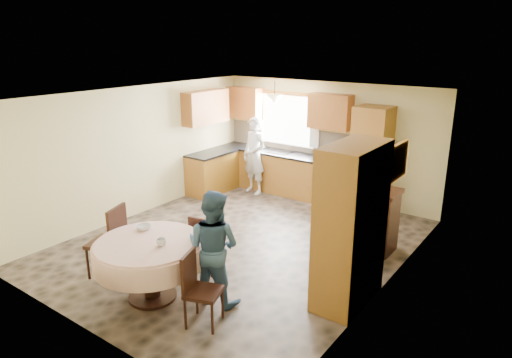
{
  "coord_description": "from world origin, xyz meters",
  "views": [
    {
      "loc": [
        4.39,
        -5.61,
        3.36
      ],
      "look_at": [
        0.11,
        0.3,
        1.09
      ],
      "focal_mm": 32.0,
      "sensor_mm": 36.0,
      "label": 1
    }
  ],
  "objects_px": {
    "sideboard": "(355,217)",
    "chair_back": "(204,241)",
    "person_dining": "(213,247)",
    "oven_tower": "(371,161)",
    "chair_left": "(111,238)",
    "cupboard": "(351,226)",
    "person_sink": "(254,156)",
    "dining_table": "(150,254)",
    "chair_right": "(198,285)"
  },
  "relations": [
    {
      "from": "sideboard",
      "to": "chair_right",
      "type": "height_order",
      "value": "sideboard"
    },
    {
      "from": "sideboard",
      "to": "chair_left",
      "type": "distance_m",
      "value": 3.9
    },
    {
      "from": "chair_right",
      "to": "dining_table",
      "type": "bearing_deg",
      "value": 67.18
    },
    {
      "from": "person_dining",
      "to": "dining_table",
      "type": "bearing_deg",
      "value": 23.83
    },
    {
      "from": "sideboard",
      "to": "person_sink",
      "type": "xyz_separation_m",
      "value": [
        -2.97,
        1.2,
        0.37
      ]
    },
    {
      "from": "cupboard",
      "to": "dining_table",
      "type": "height_order",
      "value": "cupboard"
    },
    {
      "from": "chair_left",
      "to": "person_dining",
      "type": "distance_m",
      "value": 1.69
    },
    {
      "from": "oven_tower",
      "to": "dining_table",
      "type": "bearing_deg",
      "value": -102.63
    },
    {
      "from": "cupboard",
      "to": "sideboard",
      "type": "bearing_deg",
      "value": 111.2
    },
    {
      "from": "sideboard",
      "to": "chair_back",
      "type": "bearing_deg",
      "value": -122.41
    },
    {
      "from": "cupboard",
      "to": "chair_back",
      "type": "bearing_deg",
      "value": -164.82
    },
    {
      "from": "oven_tower",
      "to": "chair_right",
      "type": "bearing_deg",
      "value": -92.08
    },
    {
      "from": "chair_left",
      "to": "person_sink",
      "type": "xyz_separation_m",
      "value": [
        -0.55,
        4.26,
        0.26
      ]
    },
    {
      "from": "sideboard",
      "to": "chair_back",
      "type": "xyz_separation_m",
      "value": [
        -1.4,
        -2.2,
        0.0
      ]
    },
    {
      "from": "person_sink",
      "to": "chair_back",
      "type": "bearing_deg",
      "value": -53.49
    },
    {
      "from": "person_dining",
      "to": "sideboard",
      "type": "bearing_deg",
      "value": -114.96
    },
    {
      "from": "dining_table",
      "to": "chair_right",
      "type": "height_order",
      "value": "chair_right"
    },
    {
      "from": "chair_right",
      "to": "chair_left",
      "type": "bearing_deg",
      "value": 66.02
    },
    {
      "from": "chair_left",
      "to": "chair_back",
      "type": "distance_m",
      "value": 1.34
    },
    {
      "from": "chair_back",
      "to": "dining_table",
      "type": "bearing_deg",
      "value": 72.31
    },
    {
      "from": "chair_left",
      "to": "person_dining",
      "type": "bearing_deg",
      "value": 82.84
    },
    {
      "from": "person_sink",
      "to": "chair_right",
      "type": "bearing_deg",
      "value": -49.98
    },
    {
      "from": "chair_back",
      "to": "person_dining",
      "type": "distance_m",
      "value": 0.83
    },
    {
      "from": "chair_right",
      "to": "person_sink",
      "type": "relative_size",
      "value": 0.54
    },
    {
      "from": "oven_tower",
      "to": "sideboard",
      "type": "xyz_separation_m",
      "value": [
        0.43,
        -1.59,
        -0.57
      ]
    },
    {
      "from": "sideboard",
      "to": "cupboard",
      "type": "relative_size",
      "value": 0.65
    },
    {
      "from": "chair_left",
      "to": "chair_right",
      "type": "relative_size",
      "value": 1.16
    },
    {
      "from": "oven_tower",
      "to": "sideboard",
      "type": "relative_size",
      "value": 1.53
    },
    {
      "from": "sideboard",
      "to": "person_dining",
      "type": "bearing_deg",
      "value": -106.15
    },
    {
      "from": "oven_tower",
      "to": "sideboard",
      "type": "height_order",
      "value": "oven_tower"
    },
    {
      "from": "sideboard",
      "to": "person_sink",
      "type": "distance_m",
      "value": 3.22
    },
    {
      "from": "oven_tower",
      "to": "chair_back",
      "type": "height_order",
      "value": "oven_tower"
    },
    {
      "from": "cupboard",
      "to": "chair_left",
      "type": "distance_m",
      "value": 3.4
    },
    {
      "from": "dining_table",
      "to": "person_sink",
      "type": "relative_size",
      "value": 0.84
    },
    {
      "from": "chair_left",
      "to": "chair_back",
      "type": "xyz_separation_m",
      "value": [
        1.02,
        0.86,
        -0.1
      ]
    },
    {
      "from": "cupboard",
      "to": "chair_right",
      "type": "relative_size",
      "value": 2.3
    },
    {
      "from": "cupboard",
      "to": "chair_right",
      "type": "bearing_deg",
      "value": -128.8
    },
    {
      "from": "cupboard",
      "to": "person_sink",
      "type": "xyz_separation_m",
      "value": [
        -3.61,
        2.85,
        -0.21
      ]
    },
    {
      "from": "oven_tower",
      "to": "chair_left",
      "type": "xyz_separation_m",
      "value": [
        -1.99,
        -4.65,
        -0.46
      ]
    },
    {
      "from": "chair_back",
      "to": "cupboard",
      "type": "bearing_deg",
      "value": -176.89
    },
    {
      "from": "dining_table",
      "to": "chair_left",
      "type": "distance_m",
      "value": 0.93
    },
    {
      "from": "person_sink",
      "to": "cupboard",
      "type": "bearing_deg",
      "value": -26.56
    },
    {
      "from": "chair_right",
      "to": "person_dining",
      "type": "height_order",
      "value": "person_dining"
    },
    {
      "from": "sideboard",
      "to": "dining_table",
      "type": "xyz_separation_m",
      "value": [
        -1.49,
        -3.15,
        0.15
      ]
    },
    {
      "from": "chair_right",
      "to": "person_dining",
      "type": "relative_size",
      "value": 0.6
    },
    {
      "from": "oven_tower",
      "to": "cupboard",
      "type": "relative_size",
      "value": 0.99
    },
    {
      "from": "oven_tower",
      "to": "person_dining",
      "type": "bearing_deg",
      "value": -94.67
    },
    {
      "from": "cupboard",
      "to": "person_sink",
      "type": "relative_size",
      "value": 1.24
    },
    {
      "from": "chair_left",
      "to": "person_sink",
      "type": "relative_size",
      "value": 0.63
    },
    {
      "from": "sideboard",
      "to": "chair_back",
      "type": "relative_size",
      "value": 1.53
    }
  ]
}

